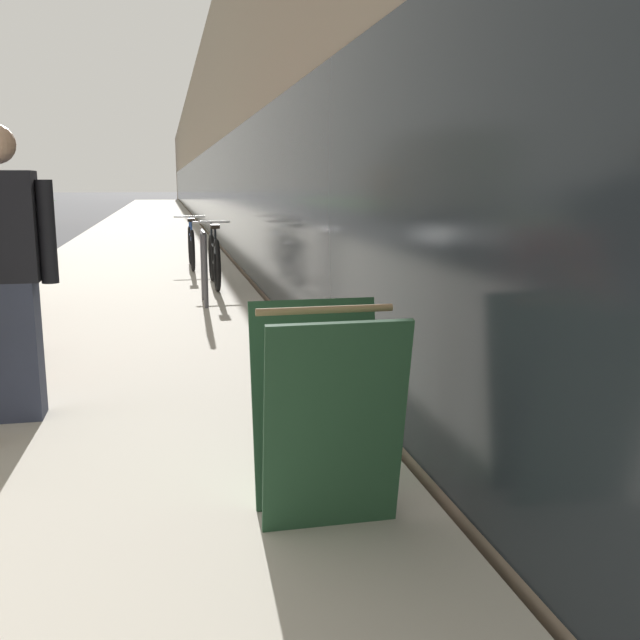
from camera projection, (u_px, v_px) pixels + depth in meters
name	position (u px, v px, depth m)	size (l,w,h in m)	color
sidewalk_slab	(148.00, 226.00, 23.70)	(3.38, 70.00, 0.12)	#BCB5A5
storefront_facade	(301.00, 156.00, 32.27)	(10.01, 70.00, 5.36)	gray
person_rider	(6.00, 275.00, 4.10)	(0.58, 0.23, 1.71)	#33384C
bike_rack_hoop	(204.00, 260.00, 8.15)	(0.05, 0.60, 0.84)	#4C4C51
cruiser_bike_nearest	(214.00, 259.00, 9.59)	(0.52, 1.72, 0.85)	black
cruiser_bike_middle	(191.00, 246.00, 11.69)	(0.52, 1.71, 0.83)	black
sandwich_board_sign	(325.00, 413.00, 2.93)	(0.56, 0.56, 0.90)	#23472D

